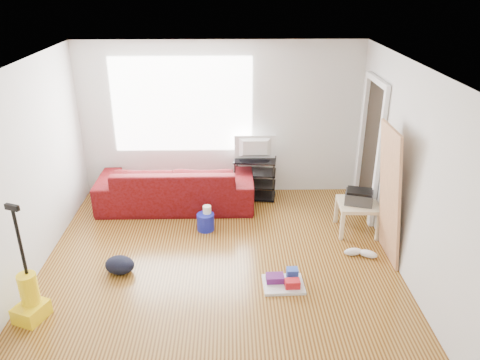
{
  "coord_description": "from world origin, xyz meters",
  "views": [
    {
      "loc": [
        0.15,
        -4.74,
        3.43
      ],
      "look_at": [
        0.27,
        0.6,
        1.04
      ],
      "focal_mm": 35.0,
      "sensor_mm": 36.0,
      "label": 1
    }
  ],
  "objects_px": {
    "backpack": "(121,272)",
    "side_table": "(358,207)",
    "sofa": "(177,205)",
    "vacuum": "(30,298)",
    "tv_stand": "(255,178)",
    "bucket": "(206,229)",
    "cleaning_tray": "(284,281)"
  },
  "relations": [
    {
      "from": "backpack",
      "to": "side_table",
      "type": "bearing_deg",
      "value": 35.26
    },
    {
      "from": "sofa",
      "to": "vacuum",
      "type": "xyz_separation_m",
      "value": [
        -1.29,
        -2.62,
        0.25
      ]
    },
    {
      "from": "side_table",
      "to": "tv_stand",
      "type": "bearing_deg",
      "value": 141.35
    },
    {
      "from": "sofa",
      "to": "vacuum",
      "type": "height_order",
      "value": "vacuum"
    },
    {
      "from": "sofa",
      "to": "side_table",
      "type": "xyz_separation_m",
      "value": [
        2.66,
        -0.85,
        0.37
      ]
    },
    {
      "from": "sofa",
      "to": "bucket",
      "type": "relative_size",
      "value": 9.68
    },
    {
      "from": "tv_stand",
      "to": "backpack",
      "type": "distance_m",
      "value": 2.75
    },
    {
      "from": "side_table",
      "to": "cleaning_tray",
      "type": "height_order",
      "value": "side_table"
    },
    {
      "from": "side_table",
      "to": "backpack",
      "type": "height_order",
      "value": "side_table"
    },
    {
      "from": "vacuum",
      "to": "cleaning_tray",
      "type": "bearing_deg",
      "value": 31.94
    },
    {
      "from": "cleaning_tray",
      "to": "backpack",
      "type": "relative_size",
      "value": 1.31
    },
    {
      "from": "side_table",
      "to": "sofa",
      "type": "bearing_deg",
      "value": 162.2
    },
    {
      "from": "tv_stand",
      "to": "bucket",
      "type": "xyz_separation_m",
      "value": [
        -0.76,
        -1.05,
        -0.35
      ]
    },
    {
      "from": "tv_stand",
      "to": "bucket",
      "type": "height_order",
      "value": "tv_stand"
    },
    {
      "from": "tv_stand",
      "to": "vacuum",
      "type": "distance_m",
      "value": 3.85
    },
    {
      "from": "sofa",
      "to": "bucket",
      "type": "distance_m",
      "value": 0.92
    },
    {
      "from": "backpack",
      "to": "vacuum",
      "type": "height_order",
      "value": "vacuum"
    },
    {
      "from": "cleaning_tray",
      "to": "bucket",
      "type": "bearing_deg",
      "value": 126.59
    },
    {
      "from": "tv_stand",
      "to": "side_table",
      "type": "xyz_separation_m",
      "value": [
        1.4,
        -1.12,
        0.03
      ]
    },
    {
      "from": "tv_stand",
      "to": "cleaning_tray",
      "type": "relative_size",
      "value": 1.45
    },
    {
      "from": "sofa",
      "to": "backpack",
      "type": "bearing_deg",
      "value": 73.7
    },
    {
      "from": "tv_stand",
      "to": "cleaning_tray",
      "type": "bearing_deg",
      "value": -76.96
    },
    {
      "from": "sofa",
      "to": "backpack",
      "type": "relative_size",
      "value": 6.43
    },
    {
      "from": "tv_stand",
      "to": "backpack",
      "type": "relative_size",
      "value": 1.91
    },
    {
      "from": "tv_stand",
      "to": "backpack",
      "type": "height_order",
      "value": "tv_stand"
    },
    {
      "from": "bucket",
      "to": "vacuum",
      "type": "xyz_separation_m",
      "value": [
        -1.79,
        -1.84,
        0.25
      ]
    },
    {
      "from": "sofa",
      "to": "cleaning_tray",
      "type": "xyz_separation_m",
      "value": [
        1.49,
        -2.12,
        0.05
      ]
    },
    {
      "from": "sofa",
      "to": "cleaning_tray",
      "type": "relative_size",
      "value": 4.89
    },
    {
      "from": "bucket",
      "to": "cleaning_tray",
      "type": "xyz_separation_m",
      "value": [
        1.0,
        -1.34,
        0.05
      ]
    },
    {
      "from": "sofa",
      "to": "tv_stand",
      "type": "distance_m",
      "value": 1.33
    },
    {
      "from": "tv_stand",
      "to": "bucket",
      "type": "distance_m",
      "value": 1.34
    },
    {
      "from": "sofa",
      "to": "side_table",
      "type": "height_order",
      "value": "side_table"
    }
  ]
}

